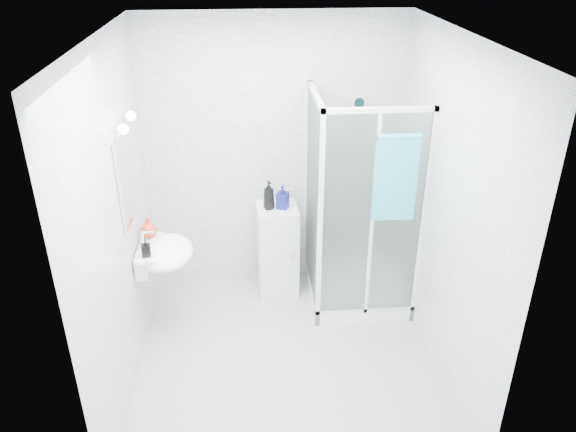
{
  "coord_description": "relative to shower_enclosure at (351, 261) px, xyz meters",
  "views": [
    {
      "loc": [
        -0.26,
        -3.62,
        3.18
      ],
      "look_at": [
        0.05,
        0.35,
        1.15
      ],
      "focal_mm": 35.0,
      "sensor_mm": 36.0,
      "label": 1
    }
  ],
  "objects": [
    {
      "name": "shampoo_bottle_b",
      "position": [
        -0.62,
        0.23,
        0.57
      ],
      "size": [
        0.13,
        0.13,
        0.22
      ],
      "primitive_type": "imported",
      "rotation": [
        0.0,
        0.0,
        -0.37
      ],
      "color": "#0E1359",
      "rests_on": "storage_cabinet"
    },
    {
      "name": "wall_basin",
      "position": [
        -1.66,
        -0.32,
        0.35
      ],
      "size": [
        0.46,
        0.56,
        0.35
      ],
      "color": "white",
      "rests_on": "ground"
    },
    {
      "name": "room",
      "position": [
        -0.67,
        -0.77,
        0.85
      ],
      "size": [
        2.4,
        2.6,
        2.6
      ],
      "color": "white",
      "rests_on": "ground"
    },
    {
      "name": "hand_towel",
      "position": [
        0.23,
        -0.4,
        1.01
      ],
      "size": [
        0.34,
        0.05,
        0.73
      ],
      "color": "teal",
      "rests_on": "shower_enclosure"
    },
    {
      "name": "mirror",
      "position": [
        -1.85,
        -0.32,
        1.05
      ],
      "size": [
        0.02,
        0.6,
        0.7
      ],
      "primitive_type": "cube",
      "color": "white",
      "rests_on": "room"
    },
    {
      "name": "wall_hooks",
      "position": [
        -0.92,
        0.49,
        1.17
      ],
      "size": [
        0.23,
        0.06,
        0.03
      ],
      "color": "silver",
      "rests_on": "room"
    },
    {
      "name": "shampoo_bottle_a",
      "position": [
        -0.74,
        0.23,
        0.59
      ],
      "size": [
        0.14,
        0.14,
        0.27
      ],
      "primitive_type": "imported",
      "rotation": [
        0.0,
        0.0,
        0.42
      ],
      "color": "black",
      "rests_on": "storage_cabinet"
    },
    {
      "name": "soap_dispenser_black",
      "position": [
        -1.75,
        -0.47,
        0.49
      ],
      "size": [
        0.08,
        0.08,
        0.15
      ],
      "primitive_type": "imported",
      "rotation": [
        0.0,
        0.0,
        0.11
      ],
      "color": "black",
      "rests_on": "wall_basin"
    },
    {
      "name": "storage_cabinet",
      "position": [
        -0.67,
        0.25,
        0.0
      ],
      "size": [
        0.39,
        0.41,
        0.9
      ],
      "rotation": [
        0.0,
        0.0,
        0.06
      ],
      "color": "silver",
      "rests_on": "ground"
    },
    {
      "name": "vanity_lights",
      "position": [
        -1.8,
        -0.32,
        1.47
      ],
      "size": [
        0.1,
        0.4,
        0.08
      ],
      "color": "silver",
      "rests_on": "room"
    },
    {
      "name": "soap_dispenser_orange",
      "position": [
        -1.78,
        -0.14,
        0.5
      ],
      "size": [
        0.16,
        0.16,
        0.18
      ],
      "primitive_type": "imported",
      "rotation": [
        0.0,
        0.0,
        -0.19
      ],
      "color": "#B93915",
      "rests_on": "wall_basin"
    },
    {
      "name": "shower_enclosure",
      "position": [
        0.0,
        0.0,
        0.0
      ],
      "size": [
        0.9,
        0.95,
        2.0
      ],
      "color": "white",
      "rests_on": "ground"
    }
  ]
}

